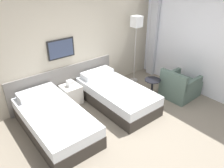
# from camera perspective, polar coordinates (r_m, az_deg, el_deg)

# --- Properties ---
(ground_plane) EXTENTS (16.00, 16.00, 0.00)m
(ground_plane) POSITION_cam_1_polar(r_m,az_deg,el_deg) (4.37, 8.56, -13.20)
(ground_plane) COLOR slate
(wall_headboard) EXTENTS (10.00, 0.10, 2.70)m
(wall_headboard) POSITION_cam_1_polar(r_m,az_deg,el_deg) (5.28, -8.94, 10.53)
(wall_headboard) COLOR #B7AD99
(wall_headboard) RESTS_ON ground_plane
(wall_window) EXTENTS (0.21, 4.73, 2.70)m
(wall_window) POSITION_cam_1_polar(r_m,az_deg,el_deg) (5.50, 26.82, 8.98)
(wall_window) COLOR white
(wall_window) RESTS_ON ground_plane
(bed_near_door) EXTENTS (0.99, 1.97, 0.60)m
(bed_near_door) POSITION_cam_1_polar(r_m,az_deg,el_deg) (4.42, -14.81, -9.22)
(bed_near_door) COLOR #332D28
(bed_near_door) RESTS_ON ground_plane
(bed_near_window) EXTENTS (0.99, 1.97, 0.60)m
(bed_near_window) POSITION_cam_1_polar(r_m,az_deg,el_deg) (5.09, 0.98, -2.85)
(bed_near_window) COLOR #332D28
(bed_near_window) RESTS_ON ground_plane
(nightstand) EXTENTS (0.42, 0.43, 0.58)m
(nightstand) POSITION_cam_1_polar(r_m,az_deg,el_deg) (5.25, -10.60, -2.56)
(nightstand) COLOR beige
(nightstand) RESTS_ON ground_plane
(floor_lamp) EXTENTS (0.24, 0.24, 1.80)m
(floor_lamp) POSITION_cam_1_polar(r_m,az_deg,el_deg) (5.80, 6.38, 14.50)
(floor_lamp) COLOR #9E9993
(floor_lamp) RESTS_ON ground_plane
(side_table) EXTENTS (0.39, 0.39, 0.48)m
(side_table) POSITION_cam_1_polar(r_m,az_deg,el_deg) (5.42, 10.46, -0.27)
(side_table) COLOR black
(side_table) RESTS_ON ground_plane
(armchair) EXTENTS (0.85, 0.73, 0.74)m
(armchair) POSITION_cam_1_polar(r_m,az_deg,el_deg) (5.66, 17.25, -0.82)
(armchair) COLOR #4C6056
(armchair) RESTS_ON ground_plane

